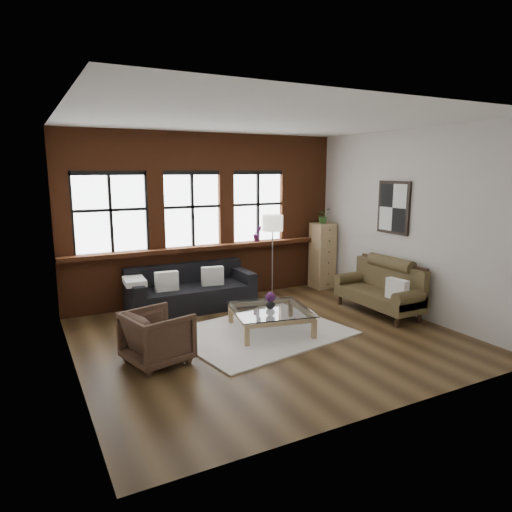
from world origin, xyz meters
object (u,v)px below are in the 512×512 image
coffee_table (270,320)px  vase (270,304)px  armchair (157,337)px  drawer_chest (322,256)px  dark_sofa (191,287)px  vintage_settee (378,288)px  floor_lamp (272,254)px

coffee_table → vase: vase is taller
armchair → coffee_table: bearing=-94.4°
drawer_chest → dark_sofa: bearing=-176.6°
armchair → coffee_table: (1.89, 0.34, -0.17)m
vintage_settee → armchair: vintage_settee is taller
coffee_table → vase: (0.00, 0.00, 0.27)m
dark_sofa → vase: (0.69, -1.71, 0.05)m
vase → vintage_settee: bearing=-1.5°
dark_sofa → vase: 1.84m
armchair → coffee_table: 1.93m
coffee_table → vase: bearing=90.0°
dark_sofa → drawer_chest: drawer_chest is taller
coffee_table → floor_lamp: floor_lamp is taller
dark_sofa → floor_lamp: size_ratio=1.25×
vase → floor_lamp: (0.97, 1.64, 0.45)m
coffee_table → vase: size_ratio=7.41×
vintage_settee → floor_lamp: (-1.19, 1.69, 0.44)m
vase → drawer_chest: (2.35, 1.89, 0.24)m
dark_sofa → drawer_chest: (3.04, 0.18, 0.29)m
dark_sofa → coffee_table: 1.86m
armchair → drawer_chest: bearing=-76.8°
dark_sofa → armchair: (-1.21, -2.04, -0.05)m
floor_lamp → dark_sofa: bearing=177.5°
floor_lamp → vase: bearing=-120.6°
coffee_table → drawer_chest: 3.06m
armchair → drawer_chest: 4.81m
vase → dark_sofa: bearing=111.9°
armchair → floor_lamp: bearing=-69.9°
armchair → coffee_table: size_ratio=0.67×
coffee_table → dark_sofa: bearing=111.9°
vintage_settee → armchair: bearing=-176.1°
coffee_table → vase: 0.27m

